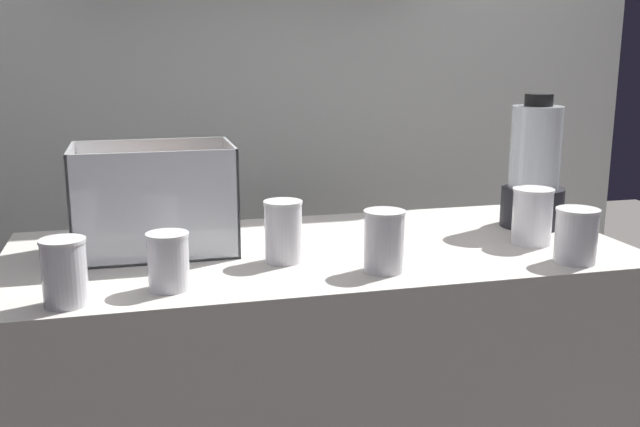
% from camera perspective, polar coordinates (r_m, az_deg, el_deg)
% --- Properties ---
extents(counter, '(1.40, 0.64, 0.90)m').
position_cam_1_polar(counter, '(1.83, 0.00, -16.38)').
color(counter, beige).
rests_on(counter, ground_plane).
extents(back_wall_unit, '(2.60, 0.24, 2.50)m').
position_cam_1_polar(back_wall_unit, '(2.35, -4.84, 10.84)').
color(back_wall_unit, silver).
rests_on(back_wall_unit, ground_plane).
extents(carrot_display_bin, '(0.35, 0.23, 0.24)m').
position_cam_1_polar(carrot_display_bin, '(1.66, -12.68, -0.23)').
color(carrot_display_bin, white).
rests_on(carrot_display_bin, counter).
extents(blender_pitcher, '(0.16, 0.16, 0.34)m').
position_cam_1_polar(blender_pitcher, '(1.91, 16.46, 3.14)').
color(blender_pitcher, black).
rests_on(blender_pitcher, counter).
extents(juice_cup_mango_far_left, '(0.08, 0.08, 0.12)m').
position_cam_1_polar(juice_cup_mango_far_left, '(1.36, -19.40, -4.67)').
color(juice_cup_mango_far_left, white).
rests_on(juice_cup_mango_far_left, counter).
extents(juice_cup_mango_left, '(0.08, 0.08, 0.11)m').
position_cam_1_polar(juice_cup_mango_left, '(1.40, -11.80, -3.98)').
color(juice_cup_mango_left, white).
rests_on(juice_cup_mango_left, counter).
extents(juice_cup_mango_middle, '(0.08, 0.08, 0.13)m').
position_cam_1_polar(juice_cup_mango_middle, '(1.54, -2.90, -1.72)').
color(juice_cup_mango_middle, white).
rests_on(juice_cup_mango_middle, counter).
extents(juice_cup_mango_right, '(0.09, 0.09, 0.13)m').
position_cam_1_polar(juice_cup_mango_right, '(1.48, 5.05, -2.49)').
color(juice_cup_mango_right, white).
rests_on(juice_cup_mango_right, counter).
extents(juice_cup_pomegranate_far_right, '(0.09, 0.09, 0.13)m').
position_cam_1_polar(juice_cup_pomegranate_far_right, '(1.75, 16.30, -0.50)').
color(juice_cup_pomegranate_far_right, white).
rests_on(juice_cup_pomegranate_far_right, counter).
extents(juice_cup_beet_rightmost, '(0.09, 0.09, 0.12)m').
position_cam_1_polar(juice_cup_beet_rightmost, '(1.63, 19.45, -1.92)').
color(juice_cup_beet_rightmost, white).
rests_on(juice_cup_beet_rightmost, counter).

